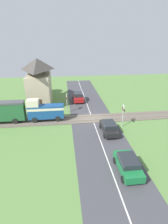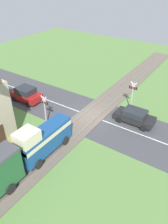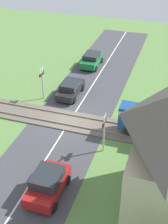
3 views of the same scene
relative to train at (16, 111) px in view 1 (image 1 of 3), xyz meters
name	(u,v)px [view 1 (image 1 of 3)]	position (x,y,z in m)	size (l,w,h in m)	color
ground_plane	(92,119)	(0.00, -10.82, -1.87)	(60.00, 60.00, 0.00)	#5B8442
road_surface	(92,119)	(0.00, -10.82, -1.86)	(48.00, 6.40, 0.02)	#424247
track_bed	(92,118)	(0.00, -10.82, -1.80)	(2.80, 48.00, 0.24)	#665B51
train	(16,111)	(0.00, 0.00, 0.00)	(1.58, 12.90, 3.18)	navy
car_near_crossing	(109,127)	(-4.16, -12.26, -1.12)	(3.89, 1.84, 1.43)	black
car_far_side	(78,97)	(7.85, -9.38, -1.01)	(3.62, 1.97, 1.68)	#A81919
car_behind_queue	(128,164)	(-11.22, -12.26, -1.09)	(3.80, 1.91, 1.49)	#197038
crossing_signal_west_approach	(123,113)	(-2.81, -14.48, 0.18)	(0.90, 0.18, 3.21)	#B7B7B7
crossing_signal_east_approach	(67,101)	(2.81, -7.16, 0.18)	(0.90, 0.18, 3.21)	#B7B7B7
station_building	(39,83)	(7.10, -2.59, 2.07)	(7.10, 4.01, 8.08)	#C6B793
pedestrian_by_station	(40,110)	(2.70, -2.94, -1.14)	(0.39, 0.39, 1.60)	gold
tree_by_station	(40,82)	(12.89, -2.01, 0.91)	(3.12, 3.12, 4.35)	brown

